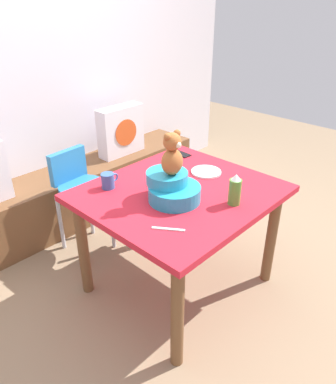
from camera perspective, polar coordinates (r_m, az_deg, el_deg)
ground_plane at (r=2.68m, az=1.60°, el=-13.79°), size 8.00×8.00×0.00m
back_wall at (r=3.24m, az=-19.50°, el=18.02°), size 4.40×0.10×2.60m
window_bench at (r=3.35m, az=-14.37°, el=-0.47°), size 2.60×0.44×0.46m
pillow_floral_right at (r=3.45m, az=-7.22°, el=9.27°), size 0.44×0.15×0.44m
dining_table at (r=2.30m, az=1.80°, el=-2.07°), size 1.11×1.00×0.74m
highchair at (r=2.81m, az=-13.13°, el=0.49°), size 0.34×0.47×0.79m
infant_seat_teal at (r=2.12m, az=0.60°, el=0.59°), size 0.30×0.33×0.16m
teddy_bear at (r=2.03m, az=0.65°, el=5.74°), size 0.13×0.12×0.25m
ketchup_bottle at (r=2.10m, az=10.19°, el=0.29°), size 0.07×0.07×0.18m
coffee_mug at (r=2.29m, az=-9.12°, el=1.72°), size 0.12×0.08×0.09m
dinner_plate_near at (r=2.48m, az=5.85°, el=3.09°), size 0.20×0.20×0.01m
cell_phone at (r=2.76m, az=2.02°, el=5.85°), size 0.08×0.15×0.01m
table_fork at (r=1.89m, az=0.05°, el=-5.68°), size 0.11×0.15×0.01m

